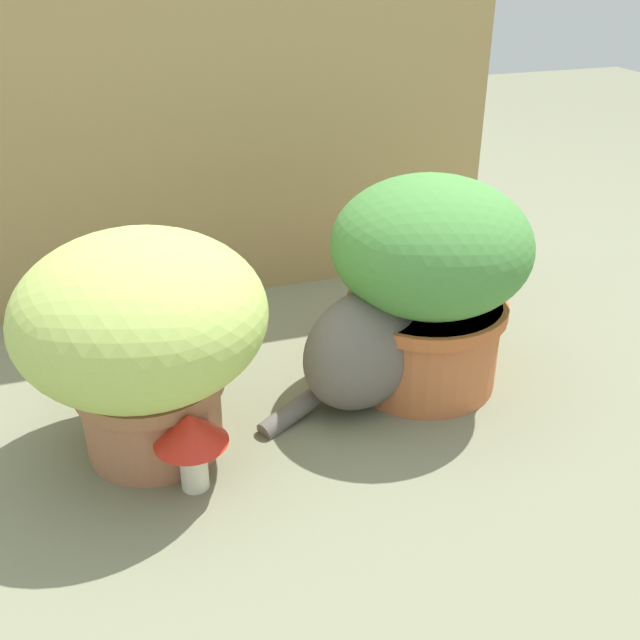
{
  "coord_description": "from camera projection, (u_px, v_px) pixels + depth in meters",
  "views": [
    {
      "loc": [
        -0.27,
        -1.03,
        0.78
      ],
      "look_at": [
        0.08,
        0.05,
        0.18
      ],
      "focal_mm": 41.72,
      "sensor_mm": 36.0,
      "label": 1
    }
  ],
  "objects": [
    {
      "name": "leafy_planter",
      "position": [
        429.0,
        276.0,
        1.34
      ],
      "size": [
        0.36,
        0.36,
        0.4
      ],
      "color": "#C0693B",
      "rests_on": "ground"
    },
    {
      "name": "grass_planter",
      "position": [
        143.0,
        332.0,
        1.16
      ],
      "size": [
        0.4,
        0.4,
        0.38
      ],
      "color": "#AC6E4C",
      "rests_on": "ground"
    },
    {
      "name": "cardboard_backdrop",
      "position": [
        222.0,
        103.0,
        1.59
      ],
      "size": [
        1.27,
        0.03,
        0.89
      ],
      "primitive_type": "cube",
      "color": "tan",
      "rests_on": "ground"
    },
    {
      "name": "mushroom_ornament_red",
      "position": [
        191.0,
        436.0,
        1.13
      ],
      "size": [
        0.12,
        0.12,
        0.14
      ],
      "color": "silver",
      "rests_on": "ground"
    },
    {
      "name": "ground_plane",
      "position": [
        285.0,
        430.0,
        1.3
      ],
      "size": [
        6.0,
        6.0,
        0.0
      ],
      "primitive_type": "plane",
      "color": "#76785D"
    },
    {
      "name": "cat",
      "position": [
        371.0,
        340.0,
        1.34
      ],
      "size": [
        0.39,
        0.27,
        0.32
      ],
      "color": "#645C56",
      "rests_on": "ground"
    }
  ]
}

